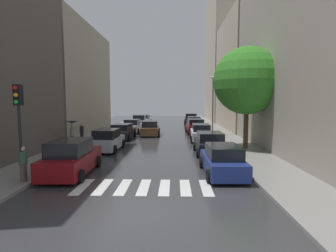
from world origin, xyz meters
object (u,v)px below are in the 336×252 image
car_midroad (150,129)px  pedestrian_near_tree (82,132)px  pedestrian_foreground (72,129)px  pedestrian_by_kerb (23,163)px  street_tree_right (247,81)px  parked_car_right_fifth (194,123)px  parked_car_left_nearest (71,158)px  traffic_light_left_corner (19,112)px  parked_car_left_second (107,140)px  parked_car_right_third (201,133)px  parked_car_left_third (123,132)px  parked_car_left_sixth (144,120)px  parked_car_right_fourth (195,127)px  parked_car_left_fourth (133,126)px  parked_car_left_fifth (140,121)px  parked_car_right_nearest (223,161)px  parked_car_right_second (210,144)px  lamp_post_right (213,101)px  parked_car_right_sixth (191,119)px

car_midroad → pedestrian_near_tree: (-5.67, -5.42, 0.23)m
pedestrian_foreground → pedestrian_by_kerb: pedestrian_foreground is taller
street_tree_right → car_midroad: bearing=133.7°
parked_car_right_fifth → pedestrian_near_tree: 17.03m
parked_car_left_nearest → street_tree_right: bearing=-57.7°
street_tree_right → traffic_light_left_corner: 15.26m
parked_car_left_second → parked_car_right_third: 9.18m
parked_car_left_third → parked_car_left_sixth: (0.02, 17.57, 0.01)m
parked_car_right_fourth → pedestrian_near_tree: 13.08m
parked_car_right_third → parked_car_left_third: bearing=83.9°
parked_car_left_second → pedestrian_by_kerb: bearing=171.0°
parked_car_left_third → parked_car_left_fourth: parked_car_left_fourth is taller
parked_car_left_fourth → parked_car_right_fourth: parked_car_right_fourth is taller
parked_car_left_sixth → parked_car_right_fifth: size_ratio=1.03×
parked_car_right_third → parked_car_left_sixth: bearing=23.7°
parked_car_left_fifth → parked_car_right_nearest: parked_car_left_fifth is taller
parked_car_left_nearest → pedestrian_foreground: size_ratio=2.25×
parked_car_left_third → parked_car_right_fifth: bearing=-34.2°
parked_car_left_fourth → parked_car_left_sixth: (-0.11, 12.13, -0.02)m
parked_car_left_third → traffic_light_left_corner: size_ratio=1.05×
pedestrian_near_tree → parked_car_left_sixth: bearing=-164.8°
parked_car_right_third → car_midroad: bearing=54.5°
pedestrian_foreground → street_tree_right: bearing=113.0°
pedestrian_by_kerb → car_midroad: bearing=-106.9°
car_midroad → parked_car_left_nearest: bearing=168.6°
parked_car_left_third → parked_car_right_second: size_ratio=1.12×
parked_car_left_sixth → lamp_post_right: 17.19m
car_midroad → street_tree_right: (8.16, -8.53, 4.51)m
lamp_post_right → parked_car_left_third: bearing=-159.6°
parked_car_right_third → street_tree_right: street_tree_right is taller
parked_car_left_fourth → parked_car_right_fifth: size_ratio=0.89×
parked_car_left_fifth → parked_car_right_fifth: parked_car_left_fifth is taller
lamp_post_right → street_tree_right: bearing=-82.3°
parked_car_right_fourth → traffic_light_left_corner: traffic_light_left_corner is taller
parked_car_right_fifth → pedestrian_by_kerb: 26.61m
parked_car_left_fourth → parked_car_right_second: bearing=-146.5°
parked_car_left_fourth → traffic_light_left_corner: traffic_light_left_corner is taller
pedestrian_near_tree → street_tree_right: bearing=101.6°
parked_car_right_sixth → parked_car_right_nearest: bearing=-179.5°
parked_car_left_nearest → parked_car_left_second: bearing=-2.3°
parked_car_right_second → parked_car_right_third: 6.26m
parked_car_right_second → traffic_light_left_corner: traffic_light_left_corner is taller
car_midroad → pedestrian_foreground: 9.79m
parked_car_left_second → parked_car_right_nearest: 10.00m
parked_car_left_third → traffic_light_left_corner: (-1.60, -14.54, 2.56)m
parked_car_left_fourth → parked_car_right_fourth: bearing=-91.8°
parked_car_left_sixth → parked_car_right_second: bearing=-160.2°
parked_car_left_nearest → parked_car_right_third: 14.07m
pedestrian_foreground → pedestrian_near_tree: bearing=-150.9°
parked_car_right_nearest → pedestrian_near_tree: 14.80m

